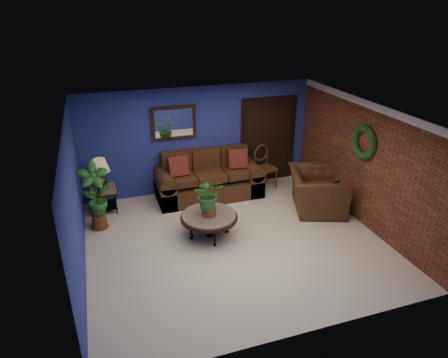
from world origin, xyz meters
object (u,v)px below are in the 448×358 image
object	(u,v)px
sofa	(208,181)
table_lamp	(100,170)
coffee_table	(209,217)
armchair	(317,191)
side_chair	(264,164)
end_table	(104,194)

from	to	relation	value
sofa	table_lamp	distance (m)	2.44
coffee_table	sofa	bearing A→B (deg)	74.69
armchair	side_chair	bearing A→B (deg)	43.84
table_lamp	end_table	bearing A→B (deg)	0.00
sofa	table_lamp	size ratio (longest dim) A/B	3.67
coffee_table	table_lamp	size ratio (longest dim) A/B	1.68
sofa	table_lamp	bearing A→B (deg)	-179.00
table_lamp	armchair	distance (m)	4.68
coffee_table	side_chair	world-z (taller)	side_chair
sofa	side_chair	size ratio (longest dim) A/B	2.31
sofa	end_table	xyz separation A→B (m)	(-2.37, -0.04, 0.05)
table_lamp	side_chair	distance (m)	3.83
side_chair	armchair	distance (m)	1.59
end_table	armchair	size ratio (longest dim) A/B	0.44
table_lamp	sofa	bearing A→B (deg)	1.00
coffee_table	armchair	xyz separation A→B (m)	(2.57, 0.35, 0.01)
side_chair	armchair	bearing A→B (deg)	-80.84
coffee_table	armchair	world-z (taller)	armchair
sofa	armchair	size ratio (longest dim) A/B	1.82
end_table	side_chair	xyz separation A→B (m)	(3.81, 0.07, 0.19)
table_lamp	side_chair	bearing A→B (deg)	1.13
sofa	armchair	world-z (taller)	sofa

